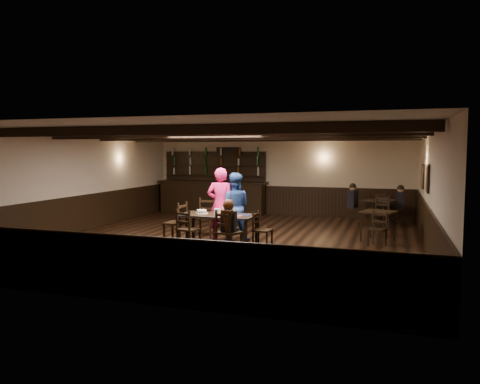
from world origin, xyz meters
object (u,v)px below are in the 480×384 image
(chair_near_right, at_px, (226,229))
(man_blue, at_px, (234,207))
(cake, at_px, (202,212))
(dining_table, at_px, (218,217))
(woman_pink, at_px, (221,205))
(chair_near_left, at_px, (186,227))
(bar_counter, at_px, (213,193))

(chair_near_right, relative_size, man_blue, 0.58)
(cake, bearing_deg, man_blue, 53.98)
(dining_table, distance_m, woman_pink, 0.69)
(dining_table, distance_m, man_blue, 0.81)
(dining_table, xyz_separation_m, chair_near_left, (-0.53, -0.61, -0.15))
(chair_near_left, height_order, woman_pink, woman_pink)
(dining_table, bearing_deg, chair_near_left, -130.67)
(dining_table, relative_size, woman_pink, 0.98)
(woman_pink, distance_m, bar_counter, 5.33)
(chair_near_right, bearing_deg, bar_counter, 113.72)
(cake, distance_m, bar_counter, 5.80)
(cake, relative_size, bar_counter, 0.07)
(cake, bearing_deg, chair_near_right, -43.68)
(woman_pink, height_order, bar_counter, bar_counter)
(man_blue, bearing_deg, chair_near_left, 53.03)
(woman_pink, relative_size, man_blue, 1.08)
(woman_pink, bearing_deg, cake, 55.33)
(woman_pink, height_order, cake, woman_pink)
(woman_pink, height_order, man_blue, woman_pink)
(cake, xyz_separation_m, bar_counter, (-1.87, 5.49, -0.07))
(cake, bearing_deg, woman_pink, 67.33)
(man_blue, xyz_separation_m, bar_counter, (-2.42, 4.74, -0.12))
(chair_near_right, distance_m, cake, 1.31)
(chair_near_left, xyz_separation_m, bar_counter, (-1.76, 6.13, 0.19))
(dining_table, height_order, woman_pink, woman_pink)
(man_blue, bearing_deg, chair_near_right, 91.31)
(chair_near_right, relative_size, woman_pink, 0.54)
(chair_near_left, relative_size, man_blue, 0.55)
(woman_pink, distance_m, cake, 0.66)
(chair_near_right, xyz_separation_m, cake, (-0.93, 0.89, 0.22))
(man_blue, height_order, cake, man_blue)
(cake, bearing_deg, bar_counter, 108.81)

